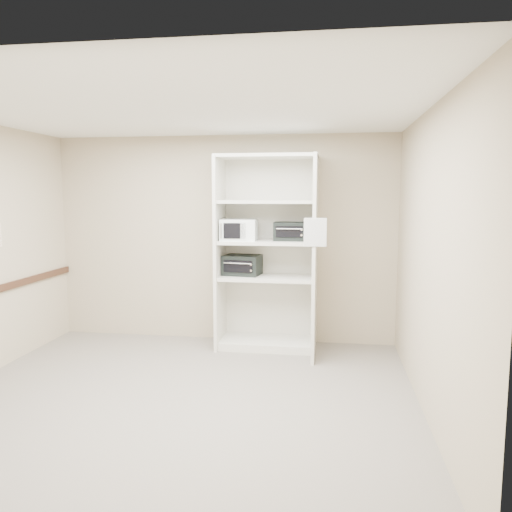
# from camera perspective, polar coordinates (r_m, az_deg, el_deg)

# --- Properties ---
(floor) EXTENTS (4.50, 4.00, 0.01)m
(floor) POSITION_cam_1_polar(r_m,az_deg,el_deg) (5.05, -8.57, -15.65)
(floor) COLOR #655F57
(floor) RESTS_ON ground
(ceiling) EXTENTS (4.50, 4.00, 0.01)m
(ceiling) POSITION_cam_1_polar(r_m,az_deg,el_deg) (4.72, -9.20, 16.23)
(ceiling) COLOR white
(wall_back) EXTENTS (4.50, 0.02, 2.70)m
(wall_back) POSITION_cam_1_polar(r_m,az_deg,el_deg) (6.62, -3.75, 1.93)
(wall_back) COLOR tan
(wall_back) RESTS_ON ground
(wall_front) EXTENTS (4.50, 0.02, 2.70)m
(wall_front) POSITION_cam_1_polar(r_m,az_deg,el_deg) (2.87, -20.80, -5.30)
(wall_front) COLOR tan
(wall_front) RESTS_ON ground
(wall_right) EXTENTS (0.02, 4.00, 2.70)m
(wall_right) POSITION_cam_1_polar(r_m,az_deg,el_deg) (4.57, 19.20, -0.77)
(wall_right) COLOR tan
(wall_right) RESTS_ON ground
(shelving_unit) EXTENTS (1.24, 0.92, 2.42)m
(shelving_unit) POSITION_cam_1_polar(r_m,az_deg,el_deg) (6.24, 1.68, -0.39)
(shelving_unit) COLOR beige
(shelving_unit) RESTS_ON floor
(microwave) EXTENTS (0.45, 0.35, 0.26)m
(microwave) POSITION_cam_1_polar(r_m,az_deg,el_deg) (6.21, -1.96, 3.01)
(microwave) COLOR white
(microwave) RESTS_ON shelving_unit
(toaster_oven_upper) EXTENTS (0.40, 0.31, 0.23)m
(toaster_oven_upper) POSITION_cam_1_polar(r_m,az_deg,el_deg) (6.22, 3.90, 2.84)
(toaster_oven_upper) COLOR black
(toaster_oven_upper) RESTS_ON shelving_unit
(toaster_oven_lower) EXTENTS (0.49, 0.40, 0.25)m
(toaster_oven_lower) POSITION_cam_1_polar(r_m,az_deg,el_deg) (6.35, -1.58, -1.03)
(toaster_oven_lower) COLOR black
(toaster_oven_lower) RESTS_ON shelving_unit
(paper_sign) EXTENTS (0.24, 0.02, 0.31)m
(paper_sign) POSITION_cam_1_polar(r_m,az_deg,el_deg) (5.54, 6.78, 2.70)
(paper_sign) COLOR white
(paper_sign) RESTS_ON shelving_unit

